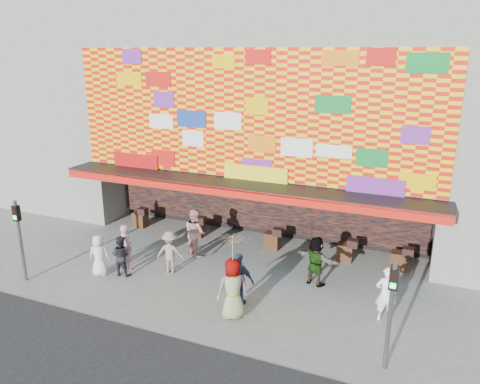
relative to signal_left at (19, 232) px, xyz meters
The scene contains 15 objects.
ground 6.64m from the signal_left, 13.61° to the left, with size 90.00×90.00×0.00m, color slate.
shop_building 11.98m from the signal_left, 57.35° to the left, with size 15.20×9.40×10.00m.
neighbor_left 12.40m from the signal_left, 125.59° to the left, with size 11.00×8.00×12.00m, color gray.
signal_left is the anchor object (origin of this frame).
signal_right 12.40m from the signal_left, ahead, with size 0.22×0.20×3.00m.
ped_a 2.81m from the signal_left, 32.47° to the left, with size 0.75×0.49×1.54m, color silver.
ped_b 3.69m from the signal_left, 38.12° to the left, with size 0.65×0.42×1.77m, color #CD8496.
ped_c 3.55m from the signal_left, 30.49° to the left, with size 0.73×0.57×1.51m, color black.
ped_d 5.26m from the signal_left, 30.14° to the left, with size 1.04×0.60×1.61m, color gray.
ped_e 7.88m from the signal_left, 10.84° to the left, with size 1.03×0.43×1.76m, color #2D3850.
ped_f 10.36m from the signal_left, 21.36° to the left, with size 1.65×0.53×1.78m, color gray.
ped_g 7.88m from the signal_left, ahead, with size 0.95×0.62×1.94m, color gray.
ped_h 12.37m from the signal_left, 10.96° to the left, with size 0.64×0.42×1.75m, color white.
ped_i 6.36m from the signal_left, 43.55° to the left, with size 0.93×0.73×1.92m, color pink.
parasol 7.84m from the signal_left, ahead, with size 1.46×1.47×1.98m.
Camera 1 is at (6.75, -12.42, 7.90)m, focal length 35.00 mm.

